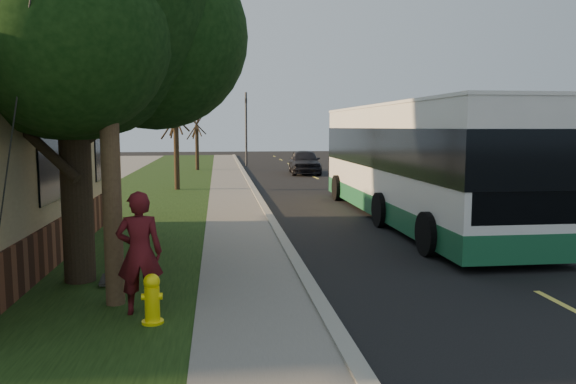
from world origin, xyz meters
The scene contains 15 objects.
ground centered at (0.00, 0.00, 0.00)m, with size 120.00×120.00×0.00m, color black.
road centered at (4.00, 10.00, 0.01)m, with size 8.00×80.00×0.01m, color black.
curb centered at (0.00, 10.00, 0.06)m, with size 0.25×80.00×0.12m, color gray.
sidewalk centered at (-1.00, 10.00, 0.04)m, with size 2.00×80.00×0.08m, color slate.
grass_verge centered at (-4.50, 10.00, 0.04)m, with size 5.00×80.00×0.07m, color black.
fire_hydrant centered at (-2.60, 0.00, 0.43)m, with size 0.32×0.32×0.74m.
utility_pole centered at (-3.31, 0.99, 4.63)m, with size 2.86×3.21×9.07m.
leafy_tree centered at (-4.17, 2.65, 5.17)m, with size 6.30×6.00×7.80m.
bare_tree_near centered at (-3.50, 18.00, 2.15)m, with size 1.38×1.21×4.31m.
bare_tree_far centered at (-3.00, 30.00, 2.00)m, with size 1.38×1.21×4.03m.
traffic_signal centered at (0.50, 34.00, 3.16)m, with size 0.18×0.22×5.50m.
transit_bus centered at (4.51, 8.80, 1.93)m, with size 3.09×13.39×3.62m.
skateboarder centered at (-2.82, 0.47, 1.02)m, with size 0.69×0.45×1.90m, color #4E0F15.
skateboard_main centered at (-3.70, 2.32, 0.13)m, with size 0.27×0.80×0.07m.
distant_car centered at (3.78, 26.66, 0.77)m, with size 1.82×4.52×1.54m, color black.
Camera 1 is at (-1.62, -8.12, 2.92)m, focal length 35.00 mm.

